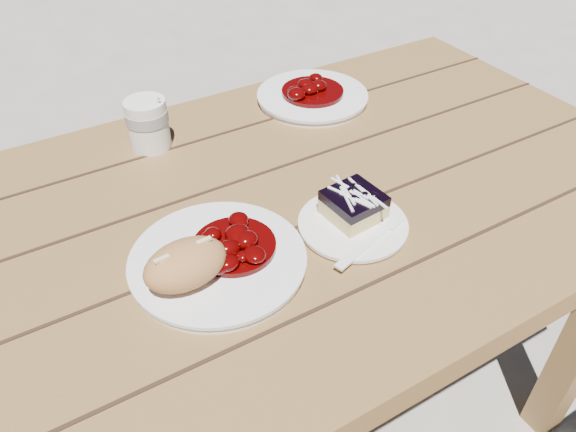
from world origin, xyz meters
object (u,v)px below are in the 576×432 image
picnic_table (130,328)px  blueberry_cake (354,205)px  second_plate (312,97)px  main_plate (218,262)px  coffee_cup (148,124)px  bread_roll (185,264)px  dessert_plate (353,225)px

picnic_table → blueberry_cake: 0.43m
blueberry_cake → second_plate: bearing=61.5°
main_plate → coffee_cup: (0.03, 0.36, 0.04)m
picnic_table → second_plate: 0.62m
coffee_cup → blueberry_cake: bearing=-61.9°
picnic_table → bread_roll: bread_roll is taller
picnic_table → second_plate: size_ratio=8.52×
bread_roll → blueberry_cake: 0.29m
picnic_table → main_plate: bearing=-34.9°
main_plate → blueberry_cake: (0.23, -0.02, 0.02)m
coffee_cup → second_plate: coffee_cup is taller
picnic_table → blueberry_cake: (0.37, -0.11, 0.19)m
dessert_plate → blueberry_cake: bearing=56.3°
coffee_cup → bread_roll: bearing=-102.4°
bread_roll → blueberry_cake: (0.29, 0.00, -0.01)m
picnic_table → dessert_plate: size_ratio=11.78×
second_plate → picnic_table: bearing=-153.4°
main_plate → blueberry_cake: 0.23m
coffee_cup → second_plate: size_ratio=0.41×
main_plate → coffee_cup: size_ratio=2.67×
dessert_plate → picnic_table: bearing=160.6°
bread_roll → dessert_plate: bread_roll is taller
bread_roll → blueberry_cake: bearing=0.7°
main_plate → bread_roll: bearing=-160.0°
main_plate → dessert_plate: size_ratio=1.51×
picnic_table → coffee_cup: coffee_cup is taller
main_plate → dessert_plate: main_plate is taller
blueberry_cake → coffee_cup: 0.43m
blueberry_cake → second_plate: (0.16, 0.38, -0.02)m
main_plate → second_plate: same height
bread_roll → coffee_cup: bearing=77.6°
bread_roll → second_plate: 0.59m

